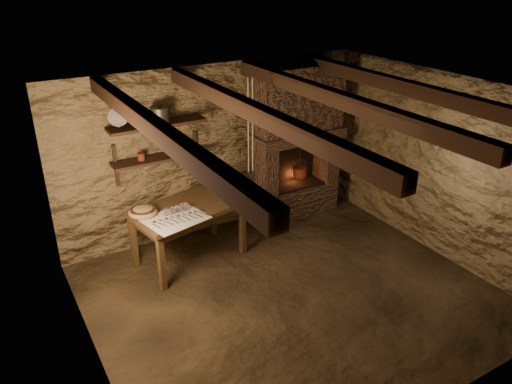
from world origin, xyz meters
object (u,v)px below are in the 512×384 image
work_table (189,231)px  red_pot (300,171)px  iron_stockpot (160,116)px  stoneware_jug (220,175)px  wooden_bowl (143,212)px

work_table → red_pot: (2.02, 0.40, 0.28)m
iron_stockpot → stoneware_jug: bearing=-23.1°
wooden_bowl → iron_stockpot: (0.49, 0.48, 1.02)m
red_pot → wooden_bowl: bearing=-172.0°
stoneware_jug → wooden_bowl: 1.18m
iron_stockpot → wooden_bowl: bearing=-135.3°
work_table → wooden_bowl: size_ratio=4.28×
stoneware_jug → iron_stockpot: iron_stockpot is taller
work_table → wooden_bowl: wooden_bowl is taller
work_table → stoneware_jug: 0.86m
wooden_bowl → stoneware_jug: bearing=9.9°
work_table → stoneware_jug: stoneware_jug is taller
work_table → wooden_bowl: 0.70m
work_table → stoneware_jug: bearing=11.1°
stoneware_jug → red_pot: (1.43, 0.16, -0.30)m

